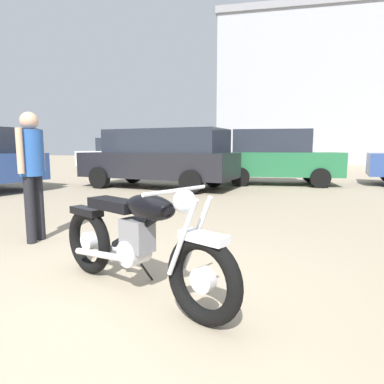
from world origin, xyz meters
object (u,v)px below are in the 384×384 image
Objects in this scene: vintage_motorcycle at (137,242)px; red_hatchback_near at (275,157)px; bystander at (32,163)px; dark_sedan_left at (188,154)px; blue_hatchback_right at (122,155)px; silver_sedan_mid at (161,157)px.

vintage_motorcycle is 0.48× the size of red_hatchback_near.
red_hatchback_near is (0.55, 8.93, 0.47)m from vintage_motorcycle.
bystander is at bearing -115.34° from red_hatchback_near.
dark_sedan_left is 4.26m from blue_hatchback_right.
silver_sedan_mid is at bearing -87.72° from dark_sedan_left.
silver_sedan_mid is 7.15m from blue_hatchback_right.
bystander is 15.30m from dark_sedan_left.
dark_sedan_left is at bearing 54.14° from blue_hatchback_right.
dark_sedan_left is at bearing -70.23° from silver_sedan_mid.
red_hatchback_near is 0.92× the size of dark_sedan_left.
red_hatchback_near is 0.95× the size of blue_hatchback_right.
bystander reaches higher than vintage_motorcycle.
dark_sedan_left is 1.04× the size of blue_hatchback_right.
dark_sedan_left and blue_hatchback_right have the same top height.
vintage_motorcycle is 0.40× the size of silver_sedan_mid.
blue_hatchback_right is (-7.12, 12.48, 0.38)m from vintage_motorcycle.
blue_hatchback_right is at bearing 143.74° from vintage_motorcycle.
bystander is 0.34× the size of silver_sedan_mid.
vintage_motorcycle is 2.31m from bystander.
bystander is at bearing 176.54° from vintage_motorcycle.
vintage_motorcycle is at bearing -84.23° from dark_sedan_left.
dark_sedan_left is (-4.83, 16.07, 0.38)m from vintage_motorcycle.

